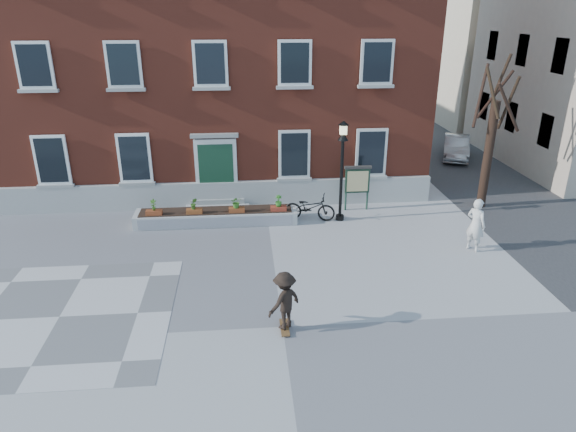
{
  "coord_description": "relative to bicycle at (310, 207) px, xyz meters",
  "views": [
    {
      "loc": [
        -0.88,
        -11.33,
        7.82
      ],
      "look_at": [
        0.5,
        4.0,
        1.5
      ],
      "focal_mm": 32.0,
      "sensor_mm": 36.0,
      "label": 1
    }
  ],
  "objects": [
    {
      "name": "checker_patch",
      "position": [
        -7.63,
        -6.18,
        -0.52
      ],
      "size": [
        6.0,
        6.0,
        0.01
      ],
      "primitive_type": "cube",
      "color": "slate",
      "rests_on": "ground"
    },
    {
      "name": "bystander",
      "position": [
        5.27,
        -3.16,
        0.41
      ],
      "size": [
        0.75,
        0.82,
        1.87
      ],
      "primitive_type": "imported",
      "rotation": [
        0.0,
        0.0,
        2.16
      ],
      "color": "silver",
      "rests_on": "ground"
    },
    {
      "name": "lamp_post",
      "position": [
        1.19,
        -0.1,
        2.01
      ],
      "size": [
        0.4,
        0.4,
        3.93
      ],
      "color": "black",
      "rests_on": "ground"
    },
    {
      "name": "parked_car",
      "position": [
        9.2,
        8.1,
        0.09
      ],
      "size": [
        2.59,
        3.97,
        1.24
      ],
      "primitive_type": "imported",
      "rotation": [
        0.0,
        0.0,
        -0.38
      ],
      "color": "#AFB2B4",
      "rests_on": "ground"
    },
    {
      "name": "skateboarder",
      "position": [
        -1.59,
        -7.29,
        0.34
      ],
      "size": [
        1.16,
        1.1,
        1.66
      ],
      "color": "brown",
      "rests_on": "ground"
    },
    {
      "name": "bicycle",
      "position": [
        0.0,
        0.0,
        0.0
      ],
      "size": [
        2.11,
        1.17,
        1.05
      ],
      "primitive_type": "imported",
      "rotation": [
        0.0,
        0.0,
        1.32
      ],
      "color": "black",
      "rests_on": "ground"
    },
    {
      "name": "planter_assembly",
      "position": [
        -3.62,
        -0.0,
        -0.22
      ],
      "size": [
        6.2,
        1.12,
        1.15
      ],
      "color": "beige",
      "rests_on": "ground"
    },
    {
      "name": "bare_tree",
      "position": [
        7.38,
        0.83,
        2.27
      ],
      "size": [
        1.83,
        1.83,
        6.16
      ],
      "color": "black",
      "rests_on": "ground"
    },
    {
      "name": "notice_board",
      "position": [
        2.06,
        0.91,
        0.74
      ],
      "size": [
        1.1,
        0.16,
        1.87
      ],
      "color": "#1B372A",
      "rests_on": "ground"
    },
    {
      "name": "ground",
      "position": [
        -1.63,
        -7.18,
        -0.52
      ],
      "size": [
        100.0,
        100.0,
        0.0
      ],
      "primitive_type": "plane",
      "color": "#979699",
      "rests_on": "ground"
    },
    {
      "name": "brick_building",
      "position": [
        -3.63,
        6.8,
        5.78
      ],
      "size": [
        18.4,
        10.85,
        12.6
      ],
      "color": "maroon",
      "rests_on": "ground"
    },
    {
      "name": "side_street",
      "position": [
        16.36,
        12.61,
        6.5
      ],
      "size": [
        15.2,
        36.0,
        14.5
      ],
      "color": "#3A3A3D",
      "rests_on": "ground"
    }
  ]
}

